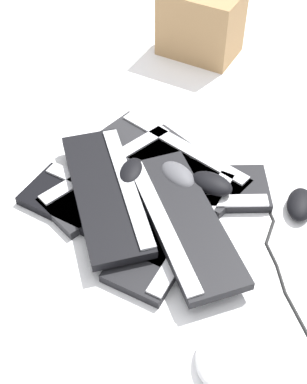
# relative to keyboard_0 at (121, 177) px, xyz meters

# --- Properties ---
(ground_plane) EXTENTS (3.20, 3.20, 0.00)m
(ground_plane) POSITION_rel_keyboard_0_xyz_m (-0.12, -0.00, -0.01)
(ground_plane) COLOR white
(keyboard_0) EXTENTS (0.29, 0.46, 0.03)m
(keyboard_0) POSITION_rel_keyboard_0_xyz_m (0.00, 0.00, 0.00)
(keyboard_0) COLOR #232326
(keyboard_0) RESTS_ON ground
(keyboard_1) EXTENTS (0.44, 0.16, 0.03)m
(keyboard_1) POSITION_rel_keyboard_0_xyz_m (-0.03, 0.13, 0.00)
(keyboard_1) COLOR black
(keyboard_1) RESTS_ON ground
(keyboard_2) EXTENTS (0.16, 0.44, 0.03)m
(keyboard_2) POSITION_rel_keyboard_0_xyz_m (-0.20, 0.08, 0.00)
(keyboard_2) COLOR black
(keyboard_2) RESTS_ON ground
(keyboard_3) EXTENTS (0.46, 0.35, 0.03)m
(keyboard_3) POSITION_rel_keyboard_0_xyz_m (-0.17, -0.04, 0.00)
(keyboard_3) COLOR black
(keyboard_3) RESTS_ON ground
(keyboard_4) EXTENTS (0.46, 0.24, 0.03)m
(keyboard_4) POSITION_rel_keyboard_0_xyz_m (-0.09, -0.12, 0.00)
(keyboard_4) COLOR #232326
(keyboard_4) RESTS_ON ground
(keyboard_5) EXTENTS (0.41, 0.42, 0.03)m
(keyboard_5) POSITION_rel_keyboard_0_xyz_m (-0.01, 0.09, 0.03)
(keyboard_5) COLOR black
(keyboard_5) RESTS_ON keyboard_1
(keyboard_6) EXTENTS (0.43, 0.41, 0.03)m
(keyboard_6) POSITION_rel_keyboard_0_xyz_m (-0.22, 0.08, 0.03)
(keyboard_6) COLOR black
(keyboard_6) RESTS_ON keyboard_2
(mouse_0) EXTENTS (0.13, 0.11, 0.04)m
(mouse_0) POSITION_rel_keyboard_0_xyz_m (-0.15, -0.04, 0.04)
(mouse_0) COLOR #4C4C51
(mouse_0) RESTS_ON keyboard_3
(mouse_1) EXTENTS (0.09, 0.12, 0.04)m
(mouse_1) POSITION_rel_keyboard_0_xyz_m (-0.04, 0.01, 0.04)
(mouse_1) COLOR black
(mouse_1) RESTS_ON keyboard_0
(mouse_2) EXTENTS (0.09, 0.12, 0.04)m
(mouse_2) POSITION_rel_keyboard_0_xyz_m (-0.45, -0.13, 0.01)
(mouse_2) COLOR black
(mouse_2) RESTS_ON ground
(mouse_3) EXTENTS (0.11, 0.07, 0.04)m
(mouse_3) POSITION_rel_keyboard_0_xyz_m (-0.23, -0.06, 0.04)
(mouse_3) COLOR black
(mouse_3) RESTS_ON keyboard_3
(mouse_4) EXTENTS (0.11, 0.13, 0.04)m
(mouse_4) POSITION_rel_keyboard_0_xyz_m (-0.43, 0.35, 0.01)
(mouse_4) COLOR silver
(mouse_4) RESTS_ON ground
(cardboard_box) EXTENTS (0.25, 0.17, 0.22)m
(cardboard_box) POSITION_rel_keyboard_0_xyz_m (0.09, -0.66, 0.10)
(cardboard_box) COLOR #9E774C
(cardboard_box) RESTS_ON ground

